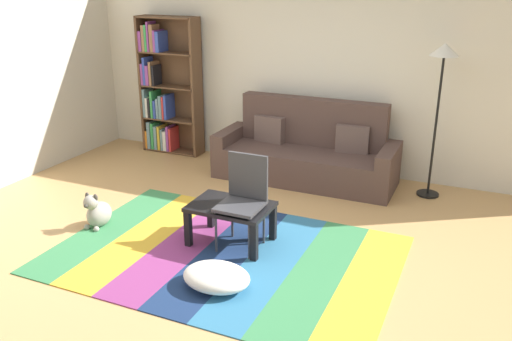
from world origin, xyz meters
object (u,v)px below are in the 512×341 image
Objects in this scene: bookshelf at (164,91)px; couch at (307,154)px; pouf at (216,277)px; tv_remote at (231,201)px; dog at (98,212)px; coffee_table at (231,211)px; standing_lamp at (442,70)px; folding_chair at (244,194)px.

couch is at bearing -7.13° from bookshelf.
tv_remote is at bearing 108.22° from pouf.
coffee_table is at bearing 9.28° from dog.
bookshelf is at bearing 176.78° from standing_lamp.
folding_chair reaches higher than tv_remote.
folding_chair is at bearing -126.20° from standing_lamp.
dog is at bearing -73.10° from bookshelf.
couch is 2.68m from dog.
dog is 1.45m from tv_remote.
standing_lamp is (1.60, 2.04, 1.15)m from coffee_table.
standing_lamp reaches higher than folding_chair.
tv_remote is (2.15, -2.18, -0.48)m from bookshelf.
pouf is at bearing -115.81° from standing_lamp.
pouf is 0.33× the size of standing_lamp.
pouf is 0.91m from folding_chair.
tv_remote is (-1.63, -1.96, -1.07)m from standing_lamp.
coffee_table reaches higher than dog.
bookshelf is 2.15× the size of folding_chair.
bookshelf is 4.87× the size of dog.
coffee_table is 5.14× the size of tv_remote.
bookshelf reaches higher than tv_remote.
standing_lamp is at bearing -3.22° from bookshelf.
couch is 3.87× the size of pouf.
dog is (-1.67, 0.53, 0.06)m from pouf.
bookshelf is 3.83m from standing_lamp.
dog reaches higher than pouf.
dog is at bearing 176.40° from tv_remote.
tv_remote is at bearing 114.17° from coffee_table.
folding_chair is at bearing 9.49° from dog.
pouf is 0.65× the size of folding_chair.
tv_remote is 0.20m from folding_chair.
tv_remote is (1.39, 0.30, 0.26)m from dog.
tv_remote is at bearing -129.66° from standing_lamp.
bookshelf is 12.90× the size of tv_remote.
coffee_table is at bearing -116.84° from folding_chair.
couch is at bearing -177.28° from standing_lamp.
folding_chair is at bearing -88.95° from couch.
couch is 1.89m from standing_lamp.
standing_lamp is at bearing 2.72° from couch.
tv_remote reaches higher than coffee_table.
dog is (-1.43, -0.23, -0.18)m from coffee_table.
bookshelf is 3.10m from tv_remote.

